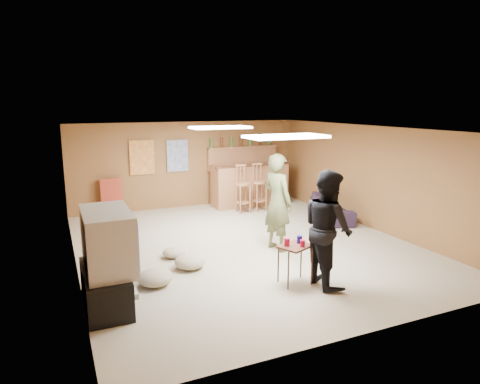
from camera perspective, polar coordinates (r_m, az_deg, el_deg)
name	(u,v)px	position (r m, az deg, el deg)	size (l,w,h in m)	color
ground	(244,245)	(8.23, 0.57, -7.09)	(7.00, 7.00, 0.00)	tan
ceiling	(244,129)	(7.81, 0.60, 8.38)	(6.00, 7.00, 0.02)	silver
wall_back	(189,165)	(11.18, -6.88, 3.65)	(6.00, 0.02, 2.20)	brown
wall_front	(373,244)	(5.08, 17.29, -6.68)	(6.00, 0.02, 2.20)	brown
wall_left	(72,204)	(7.26, -21.50, -1.47)	(0.02, 7.00, 2.20)	brown
wall_right	(372,178)	(9.57, 17.18, 1.84)	(0.02, 7.00, 2.20)	brown
tv_stand	(105,287)	(6.11, -17.52, -12.04)	(0.55, 1.30, 0.50)	black
dvd_box	(123,292)	(6.17, -15.38, -12.68)	(0.35, 0.50, 0.08)	#B2B2B7
tv_body	(108,240)	(5.89, -17.23, -6.16)	(0.60, 1.10, 0.80)	#B2B2B7
tv_screen	(132,237)	(5.93, -14.24, -5.88)	(0.02, 0.95, 0.65)	navy
bar_counter	(250,185)	(11.30, 1.31, 0.99)	(2.00, 0.60, 1.10)	#965C36
bar_lip	(254,165)	(10.99, 1.88, 3.58)	(2.10, 0.12, 0.05)	#3E1F14
bar_shelf	(243,147)	(11.57, 0.38, 6.00)	(2.00, 0.18, 0.05)	#965C36
bar_backing	(242,158)	(11.62, 0.33, 4.53)	(2.00, 0.14, 0.60)	#965C36
poster_left	(142,158)	(10.82, -12.95, 4.50)	(0.60, 0.03, 0.85)	#BF3F26
poster_right	(177,156)	(11.03, -8.34, 4.81)	(0.55, 0.03, 0.80)	#334C99
folding_chair_stack	(111,197)	(10.69, -16.76, -0.68)	(0.50, 0.14, 0.90)	#9F2F1D
ceiling_panel_front	(286,137)	(6.48, 6.15, 7.36)	(1.20, 0.60, 0.04)	white
ceiling_panel_back	(220,127)	(8.91, -2.63, 8.59)	(1.20, 0.60, 0.04)	white
person_olive	(278,202)	(7.81, 5.03, -1.37)	(0.65, 0.43, 1.78)	#596138
person_black	(328,228)	(6.41, 11.61, -4.73)	(0.84, 0.66, 1.73)	black
sofa	(332,207)	(10.29, 12.11, -2.02)	(1.76, 0.69, 0.51)	black
tray_table	(295,264)	(6.53, 7.33, -9.55)	(0.46, 0.37, 0.60)	#3E1F14
cup_red_near	(287,242)	(6.38, 6.27, -6.62)	(0.08, 0.08, 0.12)	#B60C33
cup_red_far	(303,243)	(6.37, 8.34, -6.78)	(0.07, 0.07, 0.10)	#B60C33
cup_blue	(299,239)	(6.52, 7.94, -6.26)	(0.08, 0.08, 0.11)	navy
bar_stool_left	(243,187)	(10.50, 0.42, 0.65)	(0.40, 0.40, 1.27)	#965C36
bar_stool_right	(259,185)	(10.74, 2.61, 0.88)	(0.40, 0.40, 1.27)	#965C36
cushion_near_tv	(190,262)	(7.14, -6.67, -9.20)	(0.51, 0.51, 0.23)	#9C8F6E
cushion_mid	(174,252)	(7.67, -8.84, -7.97)	(0.39, 0.39, 0.18)	#9C8F6E
cushion_far	(155,277)	(6.60, -11.26, -11.11)	(0.52, 0.52, 0.24)	#9C8F6E
bottle_row	(241,142)	(11.51, 0.14, 6.74)	(1.76, 0.08, 0.26)	#3F7233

